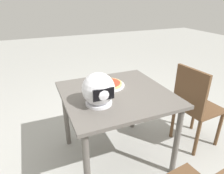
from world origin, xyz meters
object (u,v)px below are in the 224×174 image
Objects in this scene: dining_table at (116,102)px; pizza at (108,83)px; chair_side at (194,104)px; motorcycle_helmet at (99,90)px.

pizza is at bearing -85.04° from dining_table.
chair_side is (-0.84, 0.28, -0.26)m from pizza.
dining_table is 1.03× the size of chair_side.
pizza is at bearing -18.73° from chair_side.
pizza is 0.92m from chair_side.
chair_side is (-1.03, -0.01, -0.36)m from motorcycle_helmet.
motorcycle_helmet is at bearing 56.48° from pizza.
dining_table is at bearing 94.96° from pizza.
motorcycle_helmet is at bearing 0.57° from chair_side.
pizza is 0.37m from motorcycle_helmet.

